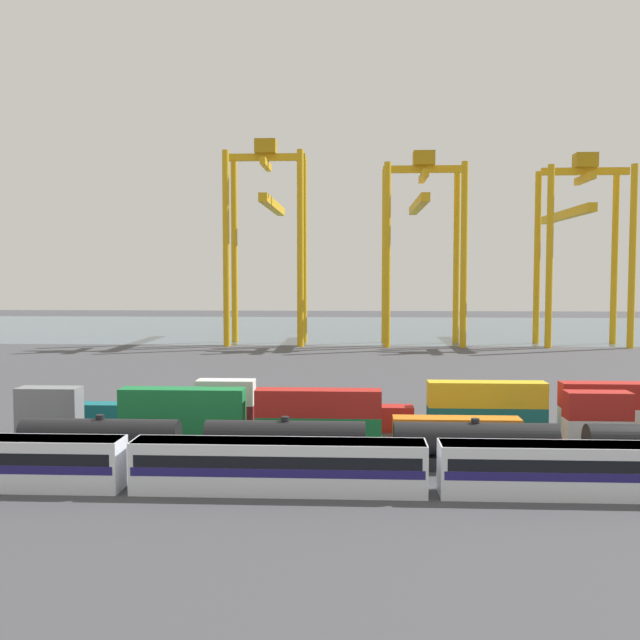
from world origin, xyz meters
name	(u,v)px	position (x,y,z in m)	size (l,w,h in m)	color
ground_plane	(350,379)	(0.00, 40.00, 0.00)	(420.00, 420.00, 0.00)	#424247
harbour_water	(353,328)	(0.00, 147.66, 0.00)	(400.00, 110.00, 0.01)	#475B6B
passenger_train	(279,464)	(-4.82, -19.19, 2.14)	(67.54, 3.14, 3.90)	silver
freight_tank_row	(475,445)	(10.86, -11.81, 1.99)	(77.19, 2.79, 4.25)	#232326
shipping_container_0	(50,427)	(-29.15, -3.12, 1.30)	(6.04, 2.44, 2.60)	slate
shipping_container_1	(49,400)	(-29.15, -3.12, 3.90)	(6.04, 2.44, 2.60)	slate
shipping_container_2	(183,428)	(-15.93, -3.12, 1.30)	(12.10, 2.44, 2.60)	#197538
shipping_container_3	(182,402)	(-15.93, -3.12, 3.90)	(12.10, 2.44, 2.60)	#197538
shipping_container_4	(318,429)	(-2.71, -3.12, 1.30)	(12.10, 2.44, 2.60)	#197538
shipping_container_5	(318,403)	(-2.71, -3.12, 3.90)	(12.10, 2.44, 2.60)	#AD211C
shipping_container_6	(456,431)	(10.51, -3.12, 1.30)	(12.10, 2.44, 2.60)	orange
shipping_container_7	(597,432)	(23.74, -3.12, 1.30)	(6.04, 2.44, 2.60)	silver
shipping_container_8	(598,405)	(23.74, -3.12, 3.90)	(6.04, 2.44, 2.60)	#AD211C
shipping_container_11	(99,415)	(-26.30, 2.74, 1.30)	(6.04, 2.44, 2.60)	#146066
shipping_container_12	(226,417)	(-12.74, 2.74, 1.30)	(6.04, 2.44, 2.60)	maroon
shipping_container_13	(226,392)	(-12.74, 2.74, 3.90)	(6.04, 2.44, 2.60)	silver
shipping_container_14	(355,418)	(0.82, 2.74, 1.30)	(12.10, 2.44, 2.60)	#AD211C
shipping_container_15	(486,419)	(14.39, 2.74, 1.30)	(12.10, 2.44, 2.60)	#146066
shipping_container_16	(487,394)	(14.39, 2.74, 3.90)	(12.10, 2.44, 2.60)	gold
shipping_container_17	(620,420)	(27.95, 2.74, 1.30)	(12.10, 2.44, 2.60)	silver
shipping_container_18	(621,395)	(27.95, 2.74, 3.90)	(12.10, 2.44, 2.60)	#AD211C
gantry_crane_west	(268,222)	(-19.89, 98.51, 28.56)	(18.26, 40.38, 47.02)	gold
gantry_crane_central	(422,226)	(16.15, 98.19, 27.34)	(18.43, 38.19, 44.06)	gold
gantry_crane_east	(579,229)	(52.18, 98.76, 26.60)	(19.42, 40.84, 43.32)	gold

